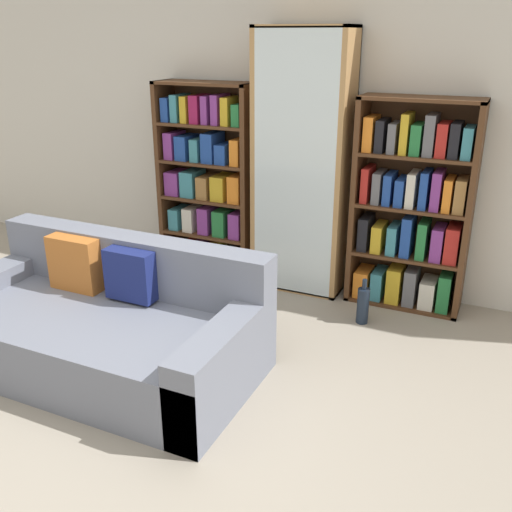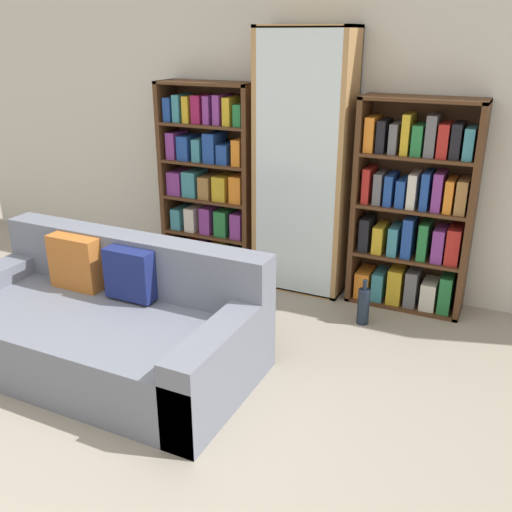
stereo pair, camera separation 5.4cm
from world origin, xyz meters
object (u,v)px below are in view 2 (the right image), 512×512
Objects in this scene: bookshelf_right at (414,212)px; wine_bottle at (363,306)px; bookshelf_left at (210,183)px; display_cabinet at (304,166)px; couch at (103,325)px.

bookshelf_right reaches higher than wine_bottle.
bookshelf_left is at bearing 163.13° from wine_bottle.
display_cabinet reaches higher than bookshelf_right.
bookshelf_left is 0.79× the size of display_cabinet.
display_cabinet is at bearing -1.07° from bookshelf_left.
couch is at bearing -132.68° from bookshelf_right.
couch is 1.95m from display_cabinet.
couch is 0.97× the size of display_cabinet.
display_cabinet is (0.68, 1.67, 0.75)m from couch.
display_cabinet is 5.96× the size of wine_bottle.
bookshelf_left is at bearing -179.99° from bookshelf_right.
bookshelf_left is (-0.17, 1.68, 0.52)m from couch.
display_cabinet reaches higher than bookshelf_left.
bookshelf_right is at bearing 0.01° from bookshelf_left.
bookshelf_left reaches higher than couch.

